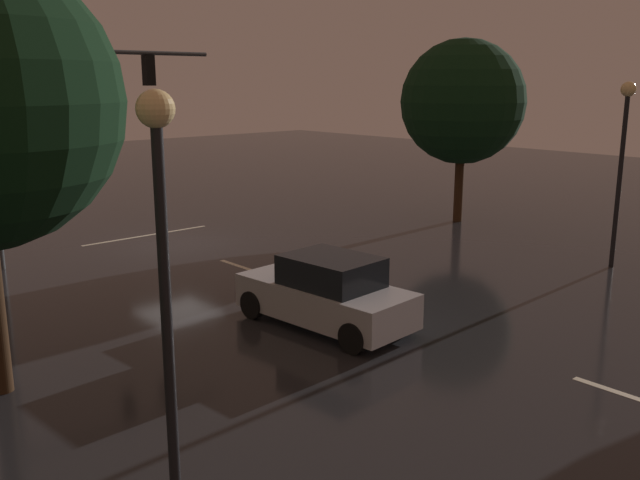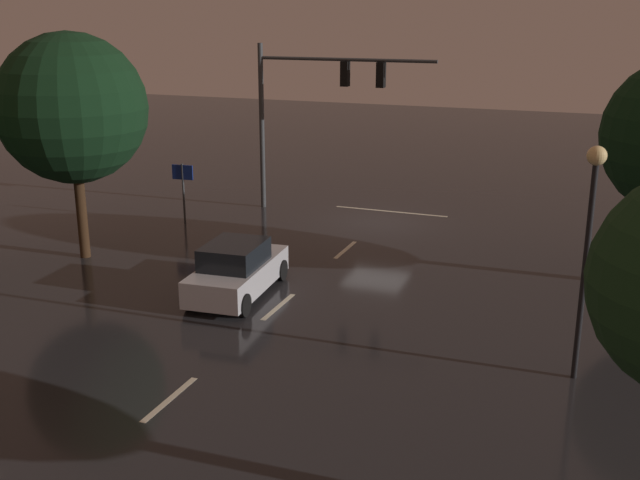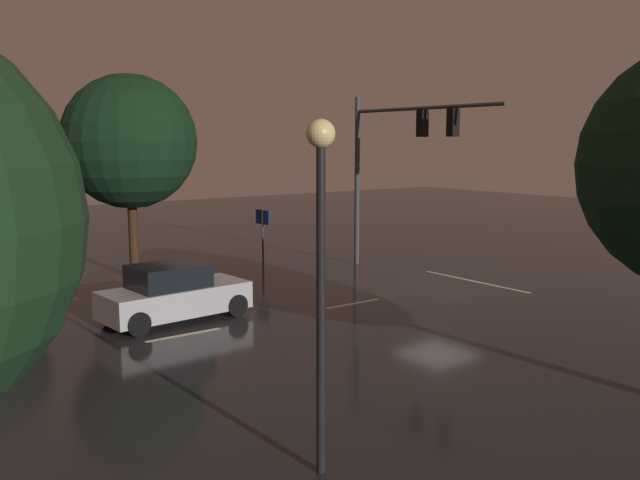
{
  "view_description": "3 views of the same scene",
  "coord_description": "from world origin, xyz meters",
  "px_view_note": "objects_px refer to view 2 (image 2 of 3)",
  "views": [
    {
      "loc": [
        11.93,
        20.75,
        5.61
      ],
      "look_at": [
        0.31,
        7.92,
        1.58
      ],
      "focal_mm": 38.68,
      "sensor_mm": 36.0,
      "label": 1
    },
    {
      "loc": [
        -8.7,
        29.16,
        8.38
      ],
      "look_at": [
        -0.45,
        7.74,
        1.48
      ],
      "focal_mm": 42.83,
      "sensor_mm": 36.0,
      "label": 2
    },
    {
      "loc": [
        -16.5,
        17.66,
        5.22
      ],
      "look_at": [
        -0.34,
        5.6,
        2.29
      ],
      "focal_mm": 37.75,
      "sensor_mm": 36.0,
      "label": 3
    }
  ],
  "objects_px": {
    "street_lamp_left_kerb": "(590,222)",
    "route_sign": "(183,180)",
    "traffic_signal_assembly": "(313,96)",
    "car_approaching": "(237,270)",
    "tree_right_far": "(72,109)"
  },
  "relations": [
    {
      "from": "traffic_signal_assembly",
      "to": "street_lamp_left_kerb",
      "type": "xyz_separation_m",
      "value": [
        -11.58,
        12.39,
        -1.13
      ]
    },
    {
      "from": "route_sign",
      "to": "traffic_signal_assembly",
      "type": "bearing_deg",
      "value": -140.12
    },
    {
      "from": "route_sign",
      "to": "tree_right_far",
      "type": "height_order",
      "value": "tree_right_far"
    },
    {
      "from": "car_approaching",
      "to": "tree_right_far",
      "type": "height_order",
      "value": "tree_right_far"
    },
    {
      "from": "traffic_signal_assembly",
      "to": "tree_right_far",
      "type": "xyz_separation_m",
      "value": [
        5.21,
        8.87,
        0.26
      ]
    },
    {
      "from": "traffic_signal_assembly",
      "to": "street_lamp_left_kerb",
      "type": "height_order",
      "value": "traffic_signal_assembly"
    },
    {
      "from": "street_lamp_left_kerb",
      "to": "route_sign",
      "type": "height_order",
      "value": "street_lamp_left_kerb"
    },
    {
      "from": "street_lamp_left_kerb",
      "to": "tree_right_far",
      "type": "xyz_separation_m",
      "value": [
        16.79,
        -3.53,
        1.39
      ]
    },
    {
      "from": "traffic_signal_assembly",
      "to": "car_approaching",
      "type": "height_order",
      "value": "traffic_signal_assembly"
    },
    {
      "from": "street_lamp_left_kerb",
      "to": "route_sign",
      "type": "xyz_separation_m",
      "value": [
        15.87,
        -8.81,
        -2.08
      ]
    },
    {
      "from": "traffic_signal_assembly",
      "to": "car_approaching",
      "type": "xyz_separation_m",
      "value": [
        -1.58,
        10.32,
        -4.18
      ]
    },
    {
      "from": "traffic_signal_assembly",
      "to": "tree_right_far",
      "type": "distance_m",
      "value": 10.29
    },
    {
      "from": "traffic_signal_assembly",
      "to": "street_lamp_left_kerb",
      "type": "bearing_deg",
      "value": 133.06
    },
    {
      "from": "car_approaching",
      "to": "street_lamp_left_kerb",
      "type": "distance_m",
      "value": 10.66
    },
    {
      "from": "car_approaching",
      "to": "route_sign",
      "type": "distance_m",
      "value": 8.99
    }
  ]
}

